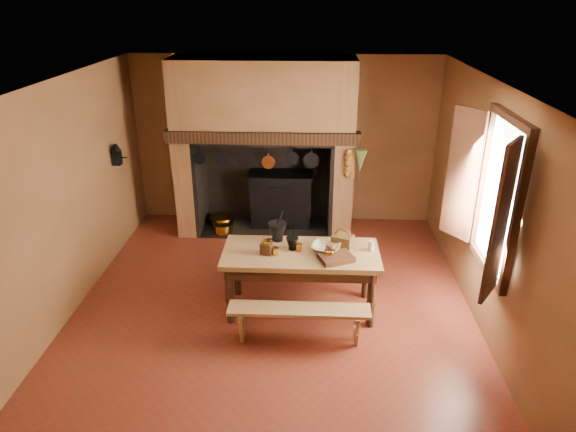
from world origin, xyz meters
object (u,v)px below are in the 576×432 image
at_px(wicker_basket, 342,240).
at_px(mixing_bowl, 326,248).
at_px(iron_range, 282,198).
at_px(work_table, 301,261).
at_px(coffee_grinder, 267,247).
at_px(bench_front, 299,317).

bearing_deg(wicker_basket, mixing_bowl, -120.17).
distance_m(iron_range, work_table, 2.58).
distance_m(iron_range, mixing_bowl, 2.63).
bearing_deg(mixing_bowl, work_table, -173.70).
bearing_deg(work_table, mixing_bowl, 6.30).
relative_size(work_table, wicker_basket, 6.44).
distance_m(coffee_grinder, mixing_bowl, 0.71).
distance_m(iron_range, coffee_grinder, 2.64).
distance_m(bench_front, wicker_basket, 1.13).
height_order(iron_range, wicker_basket, iron_range).
xyz_separation_m(coffee_grinder, mixing_bowl, (0.71, 0.09, -0.04)).
relative_size(mixing_bowl, wicker_basket, 1.16).
bearing_deg(coffee_grinder, mixing_bowl, 20.95).
bearing_deg(bench_front, work_table, 90.00).
relative_size(iron_range, work_table, 0.85).
relative_size(iron_range, mixing_bowl, 4.67).
bearing_deg(wicker_basket, bench_front, -98.19).
xyz_separation_m(bench_front, coffee_grinder, (-0.41, 0.60, 0.56)).
xyz_separation_m(work_table, wicker_basket, (0.51, 0.19, 0.21)).
relative_size(bench_front, wicker_basket, 5.46).
relative_size(work_table, coffee_grinder, 8.99).
relative_size(iron_range, bench_front, 1.00).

